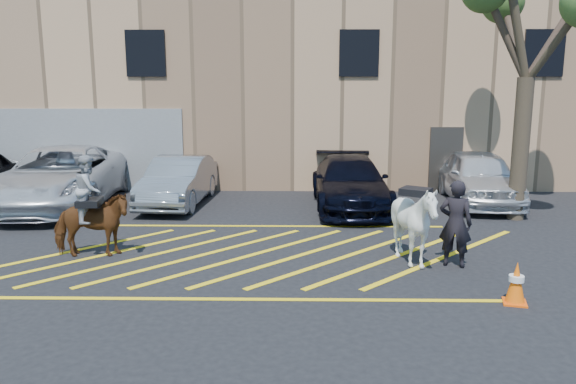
{
  "coord_description": "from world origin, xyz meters",
  "views": [
    {
      "loc": [
        0.99,
        -11.89,
        3.67
      ],
      "look_at": [
        0.79,
        0.2,
        1.3
      ],
      "focal_mm": 35.0,
      "sensor_mm": 36.0,
      "label": 1
    }
  ],
  "objects_px": {
    "handler": "(455,223)",
    "mounted_bay": "(90,216)",
    "tree": "(532,1)",
    "car_white_suv": "(479,177)",
    "car_white_pickup": "(61,177)",
    "car_silver_sedan": "(179,181)",
    "traffic_cone": "(516,283)",
    "car_blue_suv": "(350,183)",
    "saddled_white": "(414,224)"
  },
  "relations": [
    {
      "from": "saddled_white",
      "to": "handler",
      "type": "bearing_deg",
      "value": -4.84
    },
    {
      "from": "car_white_pickup",
      "to": "tree",
      "type": "xyz_separation_m",
      "value": [
        13.05,
        -1.43,
        4.81
      ]
    },
    {
      "from": "car_white_suv",
      "to": "traffic_cone",
      "type": "bearing_deg",
      "value": -99.07
    },
    {
      "from": "saddled_white",
      "to": "traffic_cone",
      "type": "xyz_separation_m",
      "value": [
        1.31,
        -2.02,
        -0.5
      ]
    },
    {
      "from": "car_white_pickup",
      "to": "tree",
      "type": "distance_m",
      "value": 13.98
    },
    {
      "from": "handler",
      "to": "mounted_bay",
      "type": "bearing_deg",
      "value": 17.95
    },
    {
      "from": "traffic_cone",
      "to": "car_blue_suv",
      "type": "bearing_deg",
      "value": 106.05
    },
    {
      "from": "car_blue_suv",
      "to": "mounted_bay",
      "type": "xyz_separation_m",
      "value": [
        -5.93,
        -4.93,
        0.14
      ]
    },
    {
      "from": "car_silver_sedan",
      "to": "car_blue_suv",
      "type": "bearing_deg",
      "value": -0.1
    },
    {
      "from": "car_white_suv",
      "to": "saddled_white",
      "type": "relative_size",
      "value": 2.34
    },
    {
      "from": "car_blue_suv",
      "to": "traffic_cone",
      "type": "height_order",
      "value": "car_blue_suv"
    },
    {
      "from": "saddled_white",
      "to": "traffic_cone",
      "type": "relative_size",
      "value": 2.8
    },
    {
      "from": "handler",
      "to": "traffic_cone",
      "type": "distance_m",
      "value": 2.09
    },
    {
      "from": "car_white_pickup",
      "to": "car_silver_sedan",
      "type": "xyz_separation_m",
      "value": [
        3.49,
        0.27,
        -0.17
      ]
    },
    {
      "from": "tree",
      "to": "car_white_pickup",
      "type": "bearing_deg",
      "value": 173.76
    },
    {
      "from": "tree",
      "to": "car_white_suv",
      "type": "bearing_deg",
      "value": 99.98
    },
    {
      "from": "car_silver_sedan",
      "to": "traffic_cone",
      "type": "xyz_separation_m",
      "value": [
        7.29,
        -7.72,
        -0.36
      ]
    },
    {
      "from": "car_white_pickup",
      "to": "handler",
      "type": "bearing_deg",
      "value": -32.51
    },
    {
      "from": "tree",
      "to": "saddled_white",
      "type": "bearing_deg",
      "value": -131.94
    },
    {
      "from": "car_silver_sedan",
      "to": "tree",
      "type": "bearing_deg",
      "value": -6.38
    },
    {
      "from": "car_white_suv",
      "to": "mounted_bay",
      "type": "height_order",
      "value": "mounted_bay"
    },
    {
      "from": "car_silver_sedan",
      "to": "handler",
      "type": "xyz_separation_m",
      "value": [
        6.78,
        -5.76,
        0.17
      ]
    },
    {
      "from": "car_silver_sedan",
      "to": "tree",
      "type": "height_order",
      "value": "tree"
    },
    {
      "from": "car_silver_sedan",
      "to": "handler",
      "type": "height_order",
      "value": "handler"
    },
    {
      "from": "car_blue_suv",
      "to": "tree",
      "type": "distance_m",
      "value": 6.75
    },
    {
      "from": "car_white_pickup",
      "to": "car_white_suv",
      "type": "relative_size",
      "value": 1.34
    },
    {
      "from": "car_white_suv",
      "to": "tree",
      "type": "bearing_deg",
      "value": -75.75
    },
    {
      "from": "mounted_bay",
      "to": "car_white_pickup",
      "type": "bearing_deg",
      "value": 118.6
    },
    {
      "from": "car_white_suv",
      "to": "traffic_cone",
      "type": "distance_m",
      "value": 8.3
    },
    {
      "from": "saddled_white",
      "to": "tree",
      "type": "xyz_separation_m",
      "value": [
        3.59,
        3.99,
        4.83
      ]
    },
    {
      "from": "handler",
      "to": "saddled_white",
      "type": "bearing_deg",
      "value": 16.82
    },
    {
      "from": "handler",
      "to": "saddled_white",
      "type": "xyz_separation_m",
      "value": [
        -0.81,
        0.07,
        -0.03
      ]
    },
    {
      "from": "car_silver_sedan",
      "to": "mounted_bay",
      "type": "height_order",
      "value": "mounted_bay"
    },
    {
      "from": "car_white_suv",
      "to": "tree",
      "type": "distance_m",
      "value": 5.3
    },
    {
      "from": "car_white_pickup",
      "to": "saddled_white",
      "type": "distance_m",
      "value": 10.9
    },
    {
      "from": "car_blue_suv",
      "to": "mounted_bay",
      "type": "height_order",
      "value": "mounted_bay"
    },
    {
      "from": "car_silver_sedan",
      "to": "saddled_white",
      "type": "relative_size",
      "value": 2.14
    },
    {
      "from": "car_blue_suv",
      "to": "tree",
      "type": "bearing_deg",
      "value": -18.21
    },
    {
      "from": "car_white_suv",
      "to": "traffic_cone",
      "type": "height_order",
      "value": "car_white_suv"
    },
    {
      "from": "car_blue_suv",
      "to": "saddled_white",
      "type": "relative_size",
      "value": 2.51
    },
    {
      "from": "car_white_pickup",
      "to": "car_silver_sedan",
      "type": "relative_size",
      "value": 1.46
    },
    {
      "from": "car_blue_suv",
      "to": "car_white_suv",
      "type": "distance_m",
      "value": 4.09
    },
    {
      "from": "car_white_suv",
      "to": "handler",
      "type": "height_order",
      "value": "handler"
    },
    {
      "from": "car_silver_sedan",
      "to": "car_white_pickup",
      "type": "bearing_deg",
      "value": -171.81
    },
    {
      "from": "handler",
      "to": "mounted_bay",
      "type": "relative_size",
      "value": 0.81
    },
    {
      "from": "car_white_suv",
      "to": "traffic_cone",
      "type": "xyz_separation_m",
      "value": [
        -1.91,
        -8.06,
        -0.45
      ]
    },
    {
      "from": "mounted_bay",
      "to": "tree",
      "type": "distance_m",
      "value": 11.93
    },
    {
      "from": "handler",
      "to": "car_white_pickup",
      "type": "bearing_deg",
      "value": -6.45
    },
    {
      "from": "car_white_pickup",
      "to": "handler",
      "type": "relative_size",
      "value": 3.59
    },
    {
      "from": "car_silver_sedan",
      "to": "saddled_white",
      "type": "distance_m",
      "value": 8.25
    }
  ]
}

